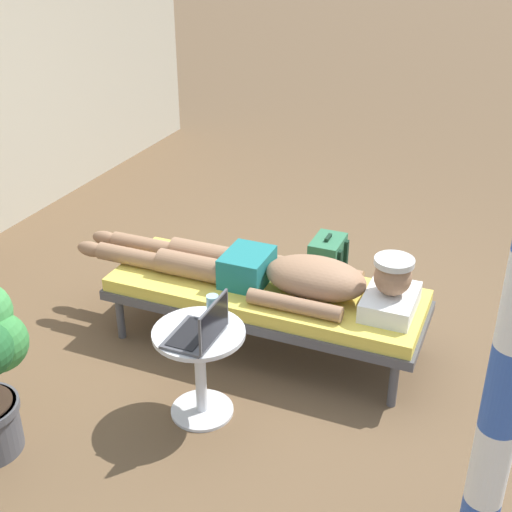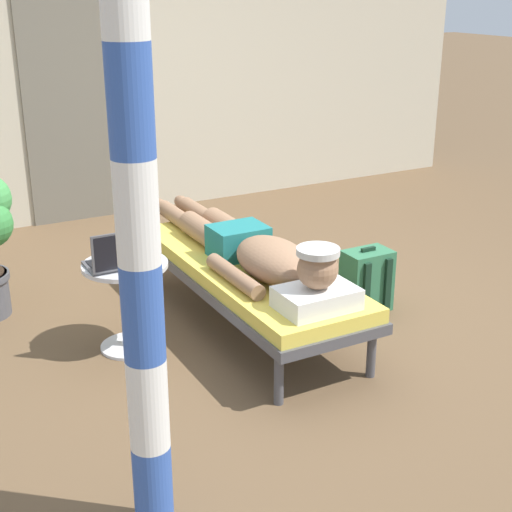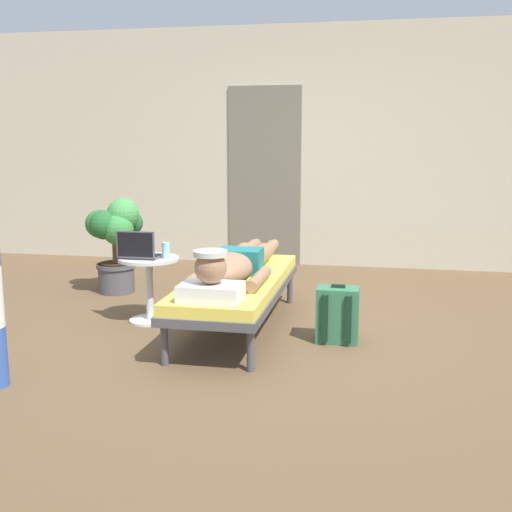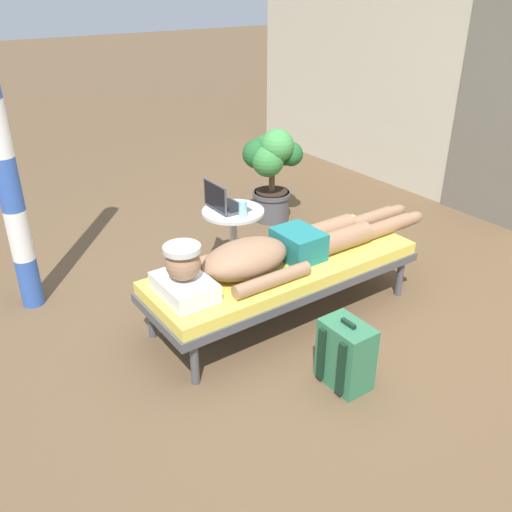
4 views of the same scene
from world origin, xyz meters
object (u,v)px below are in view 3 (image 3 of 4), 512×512
drink_glass (166,250)px  potted_plant (115,235)px  lounge_chair (237,285)px  backpack (338,315)px  laptop (139,251)px  side_table (149,278)px  person_reclining (235,265)px

drink_glass → potted_plant: size_ratio=0.14×
lounge_chair → drink_glass: drink_glass is taller
lounge_chair → backpack: backpack is taller
lounge_chair → potted_plant: 1.69m
backpack → potted_plant: bearing=153.6°
drink_glass → laptop: bearing=-168.5°
side_table → laptop: 0.24m
lounge_chair → laptop: bearing=178.5°
drink_glass → potted_plant: (-0.81, 0.87, -0.03)m
drink_glass → potted_plant: 1.19m
backpack → potted_plant: size_ratio=0.47×
laptop → drink_glass: 0.21m
side_table → potted_plant: size_ratio=0.58×
backpack → lounge_chair: bearing=169.2°
laptop → person_reclining: bearing=-7.3°
laptop → side_table: bearing=40.5°
lounge_chair → backpack: (0.78, -0.15, -0.15)m
person_reclining → backpack: bearing=-4.9°
person_reclining → backpack: person_reclining is taller
lounge_chair → side_table: 0.74m
potted_plant → laptop: bearing=-56.5°
person_reclining → potted_plant: (-1.40, 1.01, 0.03)m
side_table → drink_glass: size_ratio=4.12×
drink_glass → lounge_chair: bearing=-6.2°
potted_plant → backpack: bearing=-26.4°
backpack → potted_plant: 2.46m
person_reclining → laptop: (-0.80, 0.10, 0.06)m
laptop → drink_glass: size_ratio=2.44×
drink_glass → side_table: bearing=176.7°
lounge_chair → side_table: bearing=174.4°
laptop → backpack: laptop is taller
drink_glass → potted_plant: bearing=133.1°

